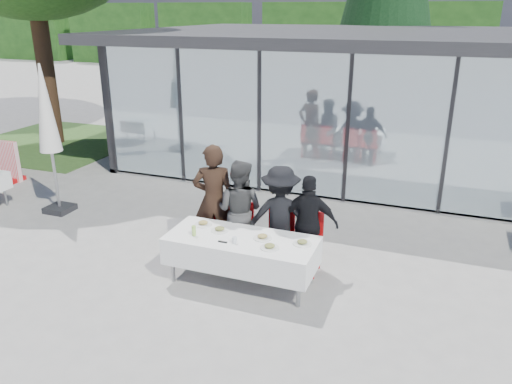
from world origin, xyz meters
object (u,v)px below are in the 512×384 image
juice_bottle (194,231)px  diner_d (309,224)px  diner_b (239,210)px  market_umbrella (47,118)px  diner_chair_d (308,239)px  diner_chair_b (239,228)px  plate_extra (270,247)px  diner_a (214,200)px  folded_eyeglasses (223,242)px  plate_c (262,237)px  plate_a (203,223)px  diner_c (280,216)px  diner_chair_a (214,224)px  plate_b (220,229)px  plate_d (302,243)px  diner_chair_c (279,234)px  dining_table (242,250)px

juice_bottle → diner_d: bearing=32.0°
diner_b → market_umbrella: size_ratio=0.57×
diner_chair_d → market_umbrella: size_ratio=0.33×
diner_chair_b → plate_extra: (0.86, -0.93, 0.24)m
diner_a → folded_eyeglasses: (0.61, -1.02, -0.20)m
diner_chair_b → plate_c: bearing=-45.3°
diner_chair_b → plate_a: (-0.39, -0.53, 0.24)m
diner_c → folded_eyeglasses: 1.16m
diner_d → diner_a: bearing=-7.3°
diner_chair_a → market_umbrella: (-3.81, 0.56, 1.42)m
diner_c → plate_a: 1.23m
diner_chair_d → juice_bottle: diner_chair_d is taller
plate_c → juice_bottle: juice_bottle is taller
diner_c → plate_c: size_ratio=6.09×
diner_c → folded_eyeglasses: (-0.55, -1.02, -0.08)m
diner_d → plate_c: 0.87m
diner_chair_a → diner_d: 1.66m
diner_chair_a → diner_c: 1.20m
diner_c → plate_b: (-0.76, -0.67, -0.07)m
diner_chair_b → plate_b: (-0.05, -0.64, 0.24)m
juice_bottle → plate_d: bearing=10.2°
diner_chair_d → plate_a: size_ratio=3.53×
diner_c → plate_extra: bearing=85.9°
diner_chair_a → diner_chair_c: size_ratio=1.00×
diner_d → folded_eyeglasses: size_ratio=11.27×
dining_table → diner_chair_a: size_ratio=2.32×
diner_chair_a → juice_bottle: size_ratio=6.31×
diner_d → diner_c: bearing=-7.3°
plate_b → dining_table: bearing=-15.0°
dining_table → plate_a: bearing=163.3°
plate_extra → market_umbrella: market_umbrella is taller
diner_chair_b → diner_d: size_ratio=0.62×
diner_chair_d → plate_b: size_ratio=3.53×
diner_b → diner_a: bearing=3.1°
diner_chair_b → market_umbrella: market_umbrella is taller
diner_d → plate_extra: 1.01m
diner_a → diner_b: 0.47m
plate_b → plate_extra: same height
plate_b → diner_chair_a: bearing=122.3°
diner_chair_b → diner_d: (1.18, 0.03, 0.25)m
diner_c → diner_chair_d: 0.56m
plate_b → plate_c: bearing=-1.9°
diner_c → diner_d: bearing=166.8°
diner_c → plate_c: diner_c is taller
diner_chair_b → plate_b: size_ratio=3.53×
dining_table → diner_chair_c: 0.83m
diner_chair_a → plate_d: (1.72, -0.64, 0.24)m
diner_c → market_umbrella: bearing=-19.3°
diner_chair_c → diner_chair_a: bearing=180.0°
diner_chair_a → plate_d: diner_chair_a is taller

